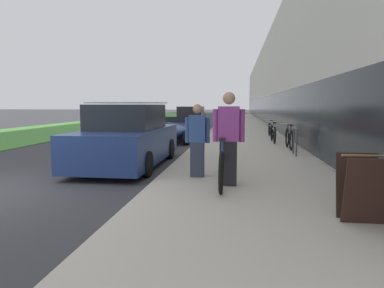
% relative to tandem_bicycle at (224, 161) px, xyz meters
% --- Properties ---
extents(sidewalk_slab, '(3.94, 70.00, 0.11)m').
position_rel_tandem_bicycle_xyz_m(sidewalk_slab, '(0.54, 19.79, -0.46)').
color(sidewalk_slab, '#BCB5A5').
rests_on(sidewalk_slab, ground).
extents(storefront_facade, '(10.01, 70.00, 7.25)m').
position_rel_tandem_bicycle_xyz_m(storefront_facade, '(7.55, 27.79, 3.10)').
color(storefront_facade, silver).
rests_on(storefront_facade, ground).
extents(lawn_strip, '(7.40, 70.00, 0.03)m').
position_rel_tandem_bicycle_xyz_m(lawn_strip, '(-11.77, 23.79, -0.50)').
color(lawn_strip, '#478438').
rests_on(lawn_strip, ground).
extents(tandem_bicycle, '(0.52, 2.92, 0.95)m').
position_rel_tandem_bicycle_xyz_m(tandem_bicycle, '(0.00, 0.00, 0.00)').
color(tandem_bicycle, black).
rests_on(tandem_bicycle, sidewalk_slab).
extents(person_rider, '(0.61, 0.24, 1.78)m').
position_rel_tandem_bicycle_xyz_m(person_rider, '(0.10, -0.38, 0.49)').
color(person_rider, black).
rests_on(person_rider, sidewalk_slab).
extents(person_bystander, '(0.53, 0.21, 1.56)m').
position_rel_tandem_bicycle_xyz_m(person_bystander, '(-0.58, 0.32, 0.38)').
color(person_bystander, '#33384C').
rests_on(person_bystander, sidewalk_slab).
extents(bike_rack_hoop, '(0.05, 0.60, 0.84)m').
position_rel_tandem_bicycle_xyz_m(bike_rack_hoop, '(2.04, 3.89, 0.11)').
color(bike_rack_hoop, '#4C4C51').
rests_on(bike_rack_hoop, sidewalk_slab).
extents(cruiser_bike_nearest, '(0.52, 1.65, 0.88)m').
position_rel_tandem_bicycle_xyz_m(cruiser_bike_nearest, '(2.08, 5.38, -0.03)').
color(cruiser_bike_nearest, black).
rests_on(cruiser_bike_nearest, sidewalk_slab).
extents(cruiser_bike_middle, '(0.52, 1.82, 0.86)m').
position_rel_tandem_bicycle_xyz_m(cruiser_bike_middle, '(1.74, 7.55, -0.04)').
color(cruiser_bike_middle, black).
rests_on(cruiser_bike_middle, sidewalk_slab).
extents(cruiser_bike_farthest, '(0.52, 1.75, 0.84)m').
position_rel_tandem_bicycle_xyz_m(cruiser_bike_farthest, '(1.84, 9.91, -0.04)').
color(cruiser_bike_farthest, black).
rests_on(cruiser_bike_farthest, sidewalk_slab).
extents(sandwich_board_sign, '(0.56, 0.56, 0.90)m').
position_rel_tandem_bicycle_xyz_m(sandwich_board_sign, '(1.92, -2.21, 0.05)').
color(sandwich_board_sign, '#331E19').
rests_on(sandwich_board_sign, sidewalk_slab).
extents(parked_sedan_curbside, '(1.98, 4.55, 1.73)m').
position_rel_tandem_bicycle_xyz_m(parked_sedan_curbside, '(-2.68, 2.02, 0.24)').
color(parked_sedan_curbside, navy).
rests_on(parked_sedan_curbside, ground).
extents(vintage_roadster_curbside, '(1.88, 4.26, 1.10)m').
position_rel_tandem_bicycle_xyz_m(vintage_roadster_curbside, '(-2.64, 8.20, -0.03)').
color(vintage_roadster_curbside, navy).
rests_on(vintage_roadster_curbside, ground).
extents(parked_sedan_far, '(1.81, 4.23, 1.55)m').
position_rel_tandem_bicycle_xyz_m(parked_sedan_far, '(-2.65, 14.54, 0.18)').
color(parked_sedan_far, maroon).
rests_on(parked_sedan_far, ground).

